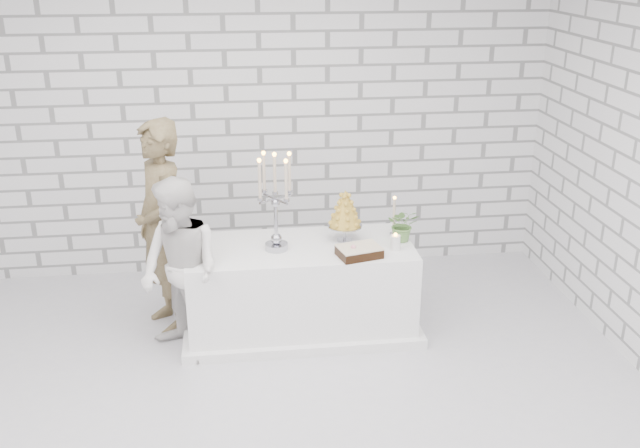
{
  "coord_description": "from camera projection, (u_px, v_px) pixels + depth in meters",
  "views": [
    {
      "loc": [
        0.05,
        -3.99,
        2.99
      ],
      "look_at": [
        0.66,
        0.9,
        1.05
      ],
      "focal_mm": 39.84,
      "sensor_mm": 36.0,
      "label": 1
    }
  ],
  "objects": [
    {
      "name": "bride",
      "position": [
        181.0,
        272.0,
        5.3
      ],
      "size": [
        0.86,
        0.88,
        1.43
      ],
      "primitive_type": "imported",
      "rotation": [
        0.0,
        0.0,
        -0.87
      ],
      "color": "white",
      "rests_on": "ground"
    },
    {
      "name": "groom",
      "position": [
        162.0,
        228.0,
        5.68
      ],
      "size": [
        0.66,
        0.76,
        1.77
      ],
      "primitive_type": "imported",
      "rotation": [
        0.0,
        0.0,
        -1.13
      ],
      "color": "brown",
      "rests_on": "ground"
    },
    {
      "name": "extra_taper",
      "position": [
        394.0,
        217.0,
        5.82
      ],
      "size": [
        0.06,
        0.06,
        0.32
      ],
      "primitive_type": "cylinder",
      "rotation": [
        0.0,
        0.0,
        0.03
      ],
      "color": "beige",
      "rests_on": "cake_table"
    },
    {
      "name": "chocolate_cake",
      "position": [
        359.0,
        251.0,
        5.46
      ],
      "size": [
        0.36,
        0.3,
        0.08
      ],
      "primitive_type": "cube",
      "rotation": [
        0.0,
        0.0,
        0.25
      ],
      "color": "black",
      "rests_on": "cake_table"
    },
    {
      "name": "flowers",
      "position": [
        403.0,
        224.0,
        5.72
      ],
      "size": [
        0.28,
        0.26,
        0.28
      ],
      "primitive_type": "imported",
      "rotation": [
        0.0,
        0.0,
        -0.18
      ],
      "color": "#417632",
      "rests_on": "cake_table"
    },
    {
      "name": "pillar_candle",
      "position": [
        395.0,
        243.0,
        5.58
      ],
      "size": [
        0.1,
        0.1,
        0.12
      ],
      "primitive_type": "cylinder",
      "rotation": [
        0.0,
        0.0,
        0.26
      ],
      "color": "white",
      "rests_on": "cake_table"
    },
    {
      "name": "ground",
      "position": [
        239.0,
        422.0,
        4.77
      ],
      "size": [
        6.0,
        5.0,
        0.01
      ],
      "primitive_type": "cube",
      "color": "silver",
      "rests_on": "ground"
    },
    {
      "name": "wall_back",
      "position": [
        227.0,
        119.0,
        6.53
      ],
      "size": [
        6.0,
        0.01,
        3.0
      ],
      "primitive_type": "cube",
      "color": "white",
      "rests_on": "ground"
    },
    {
      "name": "cake_table",
      "position": [
        301.0,
        288.0,
        5.8
      ],
      "size": [
        1.8,
        0.8,
        0.75
      ],
      "primitive_type": "cube",
      "color": "white",
      "rests_on": "ground"
    },
    {
      "name": "croquembouche",
      "position": [
        345.0,
        216.0,
        5.68
      ],
      "size": [
        0.28,
        0.28,
        0.44
      ],
      "primitive_type": null,
      "rotation": [
        0.0,
        0.0,
        0.01
      ],
      "color": "#AE8526",
      "rests_on": "cake_table"
    },
    {
      "name": "candelabra",
      "position": [
        275.0,
        202.0,
        5.46
      ],
      "size": [
        0.38,
        0.38,
        0.79
      ],
      "primitive_type": null,
      "rotation": [
        0.0,
        0.0,
        -0.21
      ],
      "color": "#9E9EA8",
      "rests_on": "cake_table"
    }
  ]
}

